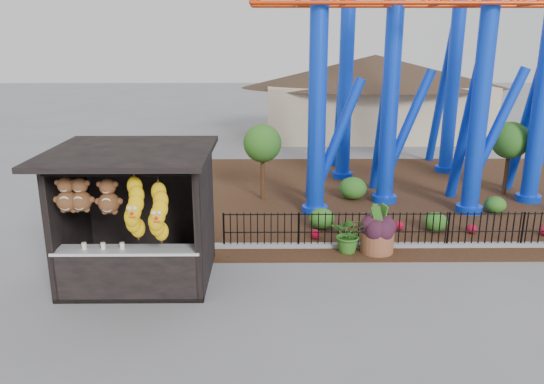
{
  "coord_description": "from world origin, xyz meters",
  "views": [
    {
      "loc": [
        -0.04,
        -10.28,
        5.39
      ],
      "look_at": [
        0.07,
        1.5,
        2.0
      ],
      "focal_mm": 35.0,
      "sensor_mm": 36.0,
      "label": 1
    }
  ],
  "objects_px": {
    "prize_booth": "(134,220)",
    "terracotta_planter": "(377,242)",
    "potted_plant": "(349,234)",
    "roller_coaster": "(422,7)"
  },
  "relations": [
    {
      "from": "prize_booth",
      "to": "roller_coaster",
      "type": "relative_size",
      "value": 0.32
    },
    {
      "from": "prize_booth",
      "to": "potted_plant",
      "type": "distance_m",
      "value": 5.52
    },
    {
      "from": "prize_booth",
      "to": "terracotta_planter",
      "type": "xyz_separation_m",
      "value": [
        5.86,
        1.79,
        -1.24
      ]
    },
    {
      "from": "potted_plant",
      "to": "terracotta_planter",
      "type": "bearing_deg",
      "value": 14.44
    },
    {
      "from": "roller_coaster",
      "to": "potted_plant",
      "type": "xyz_separation_m",
      "value": [
        -3.01,
        -5.53,
        -5.93
      ]
    },
    {
      "from": "prize_booth",
      "to": "potted_plant",
      "type": "relative_size",
      "value": 3.42
    },
    {
      "from": "terracotta_planter",
      "to": "potted_plant",
      "type": "relative_size",
      "value": 0.85
    },
    {
      "from": "roller_coaster",
      "to": "terracotta_planter",
      "type": "height_order",
      "value": "roller_coaster"
    },
    {
      "from": "prize_booth",
      "to": "roller_coaster",
      "type": "xyz_separation_m",
      "value": [
        8.13,
        7.32,
        4.92
      ]
    },
    {
      "from": "prize_booth",
      "to": "roller_coaster",
      "type": "distance_m",
      "value": 11.99
    }
  ]
}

